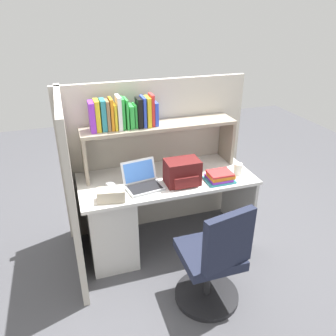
{
  "coord_description": "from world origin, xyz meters",
  "views": [
    {
      "loc": [
        -0.82,
        -2.58,
        2.16
      ],
      "look_at": [
        0.0,
        -0.05,
        0.85
      ],
      "focal_mm": 35.49,
      "sensor_mm": 36.0,
      "label": 1
    }
  ],
  "objects_px": {
    "laptop": "(142,181)",
    "computer_mouse": "(111,186)",
    "backpack": "(182,172)",
    "office_chair": "(213,264)",
    "paper_cup": "(238,169)",
    "tissue_box": "(111,195)"
  },
  "relations": [
    {
      "from": "tissue_box",
      "to": "office_chair",
      "type": "relative_size",
      "value": 0.24
    },
    {
      "from": "laptop",
      "to": "tissue_box",
      "type": "distance_m",
      "value": 0.33
    },
    {
      "from": "tissue_box",
      "to": "office_chair",
      "type": "bearing_deg",
      "value": -32.72
    },
    {
      "from": "laptop",
      "to": "backpack",
      "type": "height_order",
      "value": "backpack"
    },
    {
      "from": "laptop",
      "to": "tissue_box",
      "type": "height_order",
      "value": "laptop"
    },
    {
      "from": "laptop",
      "to": "backpack",
      "type": "bearing_deg",
      "value": -8.22
    },
    {
      "from": "laptop",
      "to": "paper_cup",
      "type": "bearing_deg",
      "value": -2.81
    },
    {
      "from": "backpack",
      "to": "office_chair",
      "type": "relative_size",
      "value": 0.32
    },
    {
      "from": "laptop",
      "to": "paper_cup",
      "type": "xyz_separation_m",
      "value": [
        0.91,
        -0.04,
        0.0
      ]
    },
    {
      "from": "backpack",
      "to": "laptop",
      "type": "bearing_deg",
      "value": 171.78
    },
    {
      "from": "computer_mouse",
      "to": "backpack",
      "type": "bearing_deg",
      "value": -31.37
    },
    {
      "from": "laptop",
      "to": "office_chair",
      "type": "distance_m",
      "value": 0.91
    },
    {
      "from": "paper_cup",
      "to": "office_chair",
      "type": "xyz_separation_m",
      "value": [
        -0.55,
        -0.7,
        -0.39
      ]
    },
    {
      "from": "laptop",
      "to": "office_chair",
      "type": "height_order",
      "value": "laptop"
    },
    {
      "from": "tissue_box",
      "to": "backpack",
      "type": "bearing_deg",
      "value": 18.11
    },
    {
      "from": "computer_mouse",
      "to": "office_chair",
      "type": "bearing_deg",
      "value": -73.07
    },
    {
      "from": "backpack",
      "to": "tissue_box",
      "type": "distance_m",
      "value": 0.65
    },
    {
      "from": "paper_cup",
      "to": "office_chair",
      "type": "bearing_deg",
      "value": -128.22
    },
    {
      "from": "paper_cup",
      "to": "tissue_box",
      "type": "xyz_separation_m",
      "value": [
        -1.2,
        -0.1,
        -0.0
      ]
    },
    {
      "from": "backpack",
      "to": "computer_mouse",
      "type": "bearing_deg",
      "value": 168.92
    },
    {
      "from": "office_chair",
      "to": "tissue_box",
      "type": "bearing_deg",
      "value": -54.31
    },
    {
      "from": "laptop",
      "to": "computer_mouse",
      "type": "relative_size",
      "value": 3.34
    }
  ]
}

